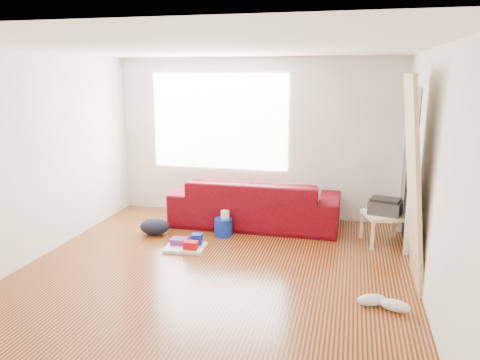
% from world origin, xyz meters
% --- Properties ---
extents(room, '(4.51, 5.01, 2.51)m').
position_xyz_m(room, '(0.07, 0.15, 1.25)').
color(room, '#3E1506').
rests_on(room, ground).
extents(sofa, '(2.48, 0.97, 0.72)m').
position_xyz_m(sofa, '(0.11, 1.95, 0.00)').
color(sofa, '#3B020A').
rests_on(sofa, ground).
extents(tv_stand, '(0.73, 0.45, 0.26)m').
position_xyz_m(tv_stand, '(0.74, 2.22, 0.14)').
color(tv_stand, black).
rests_on(tv_stand, ground).
extents(tv, '(0.58, 0.08, 0.34)m').
position_xyz_m(tv, '(0.74, 2.22, 0.43)').
color(tv, black).
rests_on(tv, tv_stand).
extents(side_table, '(0.63, 0.63, 0.41)m').
position_xyz_m(side_table, '(1.95, 1.58, 0.35)').
color(side_table, beige).
rests_on(side_table, ground).
extents(printer, '(0.47, 0.40, 0.21)m').
position_xyz_m(printer, '(1.95, 1.58, 0.52)').
color(printer, '#302F32').
rests_on(printer, side_table).
extents(bucket, '(0.30, 0.30, 0.25)m').
position_xyz_m(bucket, '(-0.23, 1.36, 0.00)').
color(bucket, '#0D2894').
rests_on(bucket, ground).
extents(toilet_paper, '(0.12, 0.12, 0.11)m').
position_xyz_m(toilet_paper, '(-0.21, 1.39, 0.18)').
color(toilet_paper, white).
rests_on(toilet_paper, bucket).
extents(cleaning_tray, '(0.53, 0.44, 0.18)m').
position_xyz_m(cleaning_tray, '(-0.56, 0.76, 0.05)').
color(cleaning_tray, silver).
rests_on(cleaning_tray, ground).
extents(backpack, '(0.46, 0.39, 0.23)m').
position_xyz_m(backpack, '(-1.20, 1.19, 0.00)').
color(backpack, black).
rests_on(backpack, ground).
extents(sneakers, '(0.53, 0.27, 0.12)m').
position_xyz_m(sneakers, '(1.85, -0.32, 0.06)').
color(sneakers, silver).
rests_on(sneakers, ground).
extents(door_panel, '(0.28, 0.90, 2.24)m').
position_xyz_m(door_panel, '(2.13, 0.43, 0.00)').
color(door_panel, '#A06F4B').
rests_on(door_panel, ground).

